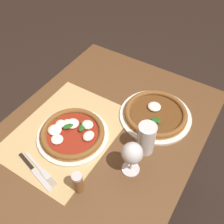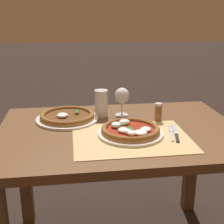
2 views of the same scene
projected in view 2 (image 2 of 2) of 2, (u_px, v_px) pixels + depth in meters
name	position (u px, v px, depth m)	size (l,w,h in m)	color
dining_table	(120.00, 151.00, 1.55)	(1.18, 0.82, 0.74)	brown
paper_placemat	(131.00, 138.00, 1.40)	(0.52, 0.40, 0.00)	tan
pizza_near	(130.00, 130.00, 1.43)	(0.30, 0.30, 0.05)	silver
pizza_far	(67.00, 117.00, 1.63)	(0.33, 0.33, 0.05)	silver
wine_glass	(122.00, 97.00, 1.68)	(0.08, 0.08, 0.16)	silver
pint_glass	(101.00, 104.00, 1.68)	(0.07, 0.07, 0.15)	silver
fork	(171.00, 133.00, 1.45)	(0.06, 0.20, 0.00)	#B7B7BC
knife	(176.00, 133.00, 1.45)	(0.07, 0.21, 0.01)	black
pepper_shaker	(158.00, 112.00, 1.60)	(0.04, 0.04, 0.10)	brown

